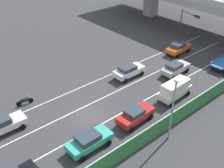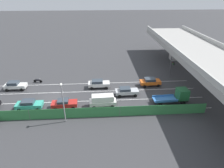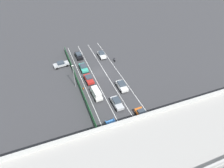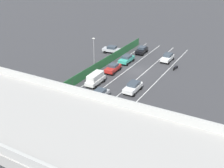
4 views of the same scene
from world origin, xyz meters
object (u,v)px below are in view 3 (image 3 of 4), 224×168
at_px(car_van_white, 96,93).
at_px(car_sedan_white, 122,86).
at_px(car_hatchback_white, 102,55).
at_px(car_sedan_silver, 117,103).
at_px(flatbed_truck_blue, 118,134).
at_px(street_lamp, 74,74).
at_px(traffic_light, 168,120).
at_px(traffic_cone, 83,88).
at_px(motorcycle, 114,60).
at_px(parked_wagon_silver, 61,64).
at_px(car_taxi_teal, 83,67).
at_px(car_sedan_red, 89,79).
at_px(car_sedan_black, 79,55).
at_px(car_taxi_orange, 143,115).

distance_m(car_van_white, car_sedan_white, 7.07).
relative_size(car_hatchback_white, car_sedan_silver, 0.96).
distance_m(flatbed_truck_blue, street_lamp, 19.61).
relative_size(traffic_light, traffic_cone, 8.72).
relative_size(motorcycle, traffic_cone, 3.39).
distance_m(car_van_white, parked_wagon_silver, 17.59).
height_order(car_taxi_teal, flatbed_truck_blue, flatbed_truck_blue).
height_order(car_van_white, flatbed_truck_blue, flatbed_truck_blue).
bearing_deg(car_sedan_silver, car_hatchback_white, -99.80).
distance_m(parked_wagon_silver, street_lamp, 11.35).
xyz_separation_m(car_sedan_red, motorcycle, (-10.37, -7.31, -0.44)).
bearing_deg(car_sedan_black, flatbed_truck_blue, 89.89).
relative_size(car_sedan_silver, motorcycle, 2.29).
bearing_deg(traffic_cone, car_sedan_red, -131.97).
distance_m(car_sedan_black, traffic_light, 36.20).
bearing_deg(flatbed_truck_blue, traffic_cone, -81.63).
bearing_deg(traffic_cone, car_sedan_black, -99.50).
xyz_separation_m(car_taxi_orange, car_van_white, (7.25, -10.05, 0.28)).
distance_m(car_sedan_silver, car_taxi_teal, 17.38).
bearing_deg(car_sedan_red, car_sedan_white, 140.39).
distance_m(car_van_white, traffic_cone, 4.83).
xyz_separation_m(car_sedan_red, car_sedan_black, (-0.41, -13.11, 0.01)).
bearing_deg(car_sedan_silver, street_lamp, -54.42).
xyz_separation_m(car_sedan_white, motorcycle, (-3.25, -13.20, -0.48)).
height_order(car_sedan_black, street_lamp, street_lamp).
bearing_deg(street_lamp, traffic_light, 123.10).
bearing_deg(traffic_light, car_sedan_black, -74.87).
relative_size(car_hatchback_white, car_sedan_white, 0.98).
xyz_separation_m(car_van_white, street_lamp, (3.94, -5.84, 2.82)).
height_order(car_sedan_red, car_sedan_silver, car_sedan_silver).
bearing_deg(car_sedan_red, car_taxi_teal, -90.61).
bearing_deg(car_van_white, car_taxi_teal, -89.88).
bearing_deg(car_sedan_black, car_sedan_white, 109.44).
bearing_deg(flatbed_truck_blue, traffic_light, 167.92).
height_order(car_van_white, car_sedan_black, car_van_white).
distance_m(car_van_white, car_sedan_silver, 5.76).
bearing_deg(flatbed_truck_blue, car_sedan_red, -88.99).
bearing_deg(flatbed_truck_blue, car_sedan_white, -116.10).
bearing_deg(parked_wagon_silver, street_lamp, 99.87).
distance_m(car_taxi_orange, parked_wagon_silver, 29.67).
height_order(car_hatchback_white, car_sedan_white, car_hatchback_white).
distance_m(car_taxi_orange, car_van_white, 12.39).
relative_size(car_hatchback_white, car_taxi_orange, 0.98).
distance_m(car_sedan_red, car_taxi_teal, 5.87).
bearing_deg(car_sedan_red, flatbed_truck_blue, 91.01).
bearing_deg(car_taxi_teal, car_sedan_red, 89.39).
bearing_deg(car_hatchback_white, traffic_cone, 54.32).
height_order(car_sedan_silver, flatbed_truck_blue, flatbed_truck_blue).
bearing_deg(car_van_white, car_sedan_white, -174.35).
height_order(car_taxi_teal, parked_wagon_silver, parked_wagon_silver).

